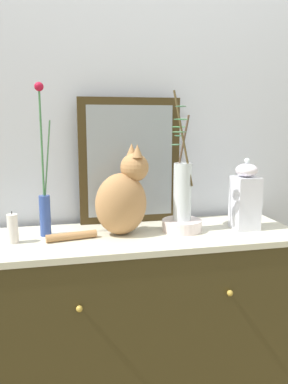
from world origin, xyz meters
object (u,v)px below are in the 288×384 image
(jar_lidded_porcelain, at_px, (245,197))
(mirror_leaning, at_px, (130,161))
(vase_slim_green, at_px, (44,197))
(cat_sitting, at_px, (123,198))
(bowl_porcelain, at_px, (182,225))
(vase_glass_clear, at_px, (182,187))
(candle_pillar, at_px, (13,229))
(sideboard, at_px, (144,328))

(jar_lidded_porcelain, bearing_deg, mirror_leaning, 154.45)
(vase_slim_green, bearing_deg, cat_sitting, -8.71)
(jar_lidded_porcelain, bearing_deg, bowl_porcelain, 174.56)
(cat_sitting, bearing_deg, vase_slim_green, 171.29)
(mirror_leaning, distance_m, vase_glass_clear, 0.29)
(vase_glass_clear, relative_size, jar_lidded_porcelain, 1.74)
(vase_slim_green, height_order, vase_glass_clear, vase_slim_green)
(mirror_leaning, xyz_separation_m, bowl_porcelain, (0.19, -0.20, -0.26))
(bowl_porcelain, height_order, jar_lidded_porcelain, jar_lidded_porcelain)
(vase_glass_clear, bearing_deg, jar_lidded_porcelain, -5.39)
(cat_sitting, relative_size, vase_slim_green, 0.70)
(mirror_leaning, height_order, candle_pillar, mirror_leaning)
(sideboard, xyz_separation_m, vase_slim_green, (-0.40, 0.06, 0.60))
(candle_pillar, bearing_deg, sideboard, 1.07)
(sideboard, height_order, cat_sitting, cat_sitting)
(bowl_porcelain, bearing_deg, mirror_leaning, 133.75)
(sideboard, distance_m, candle_pillar, 0.72)
(cat_sitting, height_order, candle_pillar, cat_sitting)
(mirror_leaning, xyz_separation_m, cat_sitting, (-0.07, -0.19, -0.13))
(bowl_porcelain, relative_size, jar_lidded_porcelain, 0.55)
(bowl_porcelain, bearing_deg, sideboard, -177.24)
(bowl_porcelain, relative_size, vase_glass_clear, 0.32)
(mirror_leaning, xyz_separation_m, vase_slim_green, (-0.39, -0.14, -0.12))
(sideboard, height_order, vase_glass_clear, vase_glass_clear)
(bowl_porcelain, bearing_deg, vase_slim_green, 174.37)
(cat_sitting, distance_m, vase_slim_green, 0.32)
(bowl_porcelain, relative_size, candle_pillar, 1.36)
(cat_sitting, xyz_separation_m, vase_glass_clear, (0.26, -0.01, 0.04))
(sideboard, distance_m, jar_lidded_porcelain, 0.73)
(jar_lidded_porcelain, bearing_deg, vase_glass_clear, 174.61)
(sideboard, relative_size, bowl_porcelain, 7.68)
(vase_glass_clear, height_order, candle_pillar, vase_glass_clear)
(cat_sitting, bearing_deg, candle_pillar, -176.57)
(jar_lidded_porcelain, xyz_separation_m, candle_pillar, (-0.98, 0.01, -0.08))
(candle_pillar, bearing_deg, mirror_leaning, 23.13)
(mirror_leaning, bearing_deg, cat_sitting, -109.73)
(vase_glass_clear, bearing_deg, mirror_leaning, 133.54)
(candle_pillar, bearing_deg, vase_slim_green, 31.44)
(sideboard, distance_m, mirror_leaning, 0.75)
(cat_sitting, xyz_separation_m, bowl_porcelain, (0.26, -0.01, -0.13))
(sideboard, relative_size, cat_sitting, 3.05)
(cat_sitting, bearing_deg, vase_glass_clear, -1.87)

